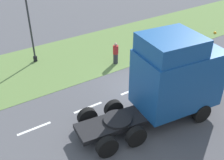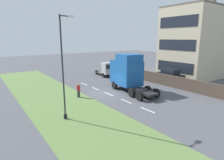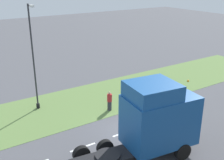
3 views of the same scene
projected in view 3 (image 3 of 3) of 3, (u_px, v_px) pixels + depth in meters
name	position (u px, v px, depth m)	size (l,w,h in m)	color
ground_plane	(132.00, 130.00, 19.95)	(120.00, 120.00, 0.00)	#515156
grass_verge	(90.00, 100.00, 24.65)	(7.00, 44.00, 0.01)	#607F42
lane_markings	(124.00, 133.00, 19.59)	(0.16, 14.60, 0.00)	white
lorry_cab	(155.00, 120.00, 16.48)	(3.51, 7.82, 4.86)	black
lamp_post	(34.00, 62.00, 21.77)	(1.26, 0.28, 8.41)	black
pedestrian	(110.00, 101.00, 22.62)	(0.39, 0.39, 1.62)	#333338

